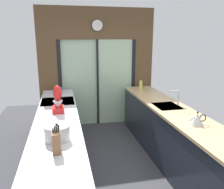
{
  "coord_description": "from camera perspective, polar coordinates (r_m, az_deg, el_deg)",
  "views": [
    {
      "loc": [
        -0.8,
        -2.88,
        2.02
      ],
      "look_at": [
        -0.01,
        0.75,
        1.12
      ],
      "focal_mm": 37.0,
      "sensor_mm": 36.0,
      "label": 1
    }
  ],
  "objects": [
    {
      "name": "knife_block",
      "position": [
        2.38,
        -13.54,
        -11.37
      ],
      "size": [
        0.08,
        0.14,
        0.29
      ],
      "color": "brown",
      "rests_on": "left_counter_run"
    },
    {
      "name": "oven_range",
      "position": [
        4.42,
        -12.93,
        -7.41
      ],
      "size": [
        0.6,
        0.6,
        0.92
      ],
      "color": "black",
      "rests_on": "ground_plane"
    },
    {
      "name": "soap_bottle",
      "position": [
        5.17,
        7.13,
        2.38
      ],
      "size": [
        0.07,
        0.07,
        0.23
      ],
      "color": "#D1CC4C",
      "rests_on": "right_counter_run"
    },
    {
      "name": "mixing_bowl",
      "position": [
        5.0,
        -12.98,
        1.13
      ],
      "size": [
        0.18,
        0.18,
        0.08
      ],
      "color": "teal",
      "rests_on": "left_counter_run"
    },
    {
      "name": "left_counter_run",
      "position": [
        3.4,
        -13.1,
        -13.98
      ],
      "size": [
        0.62,
        3.8,
        0.92
      ],
      "color": "#1E232D",
      "rests_on": "ground_plane"
    },
    {
      "name": "stand_mixer",
      "position": [
        3.62,
        -13.23,
        -1.74
      ],
      "size": [
        0.17,
        0.27,
        0.42
      ],
      "color": "red",
      "rests_on": "left_counter_run"
    },
    {
      "name": "ground_plane",
      "position": [
        4.11,
        0.64,
        -15.92
      ],
      "size": [
        5.04,
        7.6,
        0.02
      ],
      "primitive_type": "cube",
      "color": "#38383D"
    },
    {
      "name": "sink_faucet",
      "position": [
        4.01,
        15.72,
        -0.22
      ],
      "size": [
        0.19,
        0.02,
        0.26
      ],
      "color": "#B7BABC",
      "rests_on": "right_counter_run"
    },
    {
      "name": "stock_pot",
      "position": [
        2.66,
        -13.41,
        -9.18
      ],
      "size": [
        0.28,
        0.28,
        0.2
      ],
      "color": "#B7BABC",
      "rests_on": "left_counter_run"
    },
    {
      "name": "kettle",
      "position": [
        3.22,
        20.32,
        -5.69
      ],
      "size": [
        0.25,
        0.17,
        0.18
      ],
      "color": "#B7BABC",
      "rests_on": "right_counter_run"
    },
    {
      "name": "right_counter_run",
      "position": [
        3.94,
        14.9,
        -10.12
      ],
      "size": [
        0.62,
        3.8,
        0.92
      ],
      "color": "#1E232D",
      "rests_on": "ground_plane"
    },
    {
      "name": "back_wall_unit",
      "position": [
        5.37,
        -3.64,
        8.34
      ],
      "size": [
        2.64,
        0.12,
        2.7
      ],
      "color": "brown",
      "rests_on": "ground_plane"
    }
  ]
}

